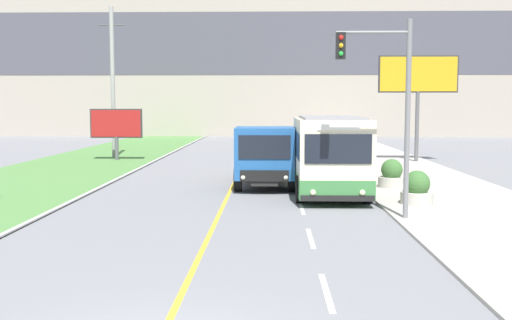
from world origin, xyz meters
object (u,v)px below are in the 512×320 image
Objects in this scene: utility_pole_far at (113,82)px; billboard_large at (418,79)px; car_distant at (305,143)px; billboard_small at (116,125)px; planter_round_second at (392,175)px; city_bus at (330,156)px; traffic_light_mast at (387,94)px; planter_round_near at (417,189)px; dump_truck at (265,157)px.

utility_pole_far is 19.68m from billboard_large.
car_distant is 14.10m from billboard_small.
planter_round_second is at bearing -108.24° from billboard_large.
city_bus is 5.46m from traffic_light_mast.
planter_round_near is at bearing 58.59° from traffic_light_mast.
planter_round_second is at bearing -42.95° from utility_pole_far.
planter_round_second is (2.83, 2.12, -0.97)m from city_bus.
car_distant is 3.61× the size of planter_round_second.
city_bus is at bearing 104.58° from traffic_light_mast.
city_bus reaches higher than dump_truck.
utility_pole_far reaches higher than planter_round_second.
planter_round_second reaches higher than planter_round_near.
billboard_large is (5.41, 18.51, 1.20)m from traffic_light_mast.
billboard_small is (-9.59, 12.43, 0.93)m from dump_truck.
planter_round_second is at bearing -82.36° from car_distant.
billboard_large is 5.53× the size of planter_round_near.
traffic_light_mast reaches higher than planter_round_near.
planter_round_near is at bearing -48.37° from billboard_small.
dump_truck is at bearing -128.76° from billboard_large.
billboard_large is 5.46× the size of planter_round_second.
city_bus is 19.08m from billboard_small.
dump_truck is at bearing 140.61° from planter_round_near.
utility_pole_far is 21.82m from planter_round_second.
utility_pole_far reaches higher than traffic_light_mast.
city_bus is at bearing -50.52° from billboard_small.
billboard_large reaches higher than planter_round_second.
utility_pole_far is at bearing 127.52° from city_bus.
car_distant is at bearing 19.37° from utility_pole_far.
dump_truck is 1.98× the size of billboard_small.
billboard_small reaches higher than car_distant.
billboard_small is at bearing 127.65° from dump_truck.
billboard_small is at bearing 124.43° from traffic_light_mast.
dump_truck is 1.07× the size of traffic_light_mast.
planter_round_near is (-3.79, -15.86, -4.49)m from billboard_large.
traffic_light_mast is 7.81m from planter_round_second.
dump_truck is at bearing 178.27° from planter_round_second.
car_distant reaches higher than planter_round_near.
traffic_light_mast is at bearing -102.93° from planter_round_second.
planter_round_second is (1.59, 6.91, -3.29)m from traffic_light_mast.
planter_round_near is at bearing -103.45° from billboard_large.
traffic_light_mast is 1.85× the size of billboard_small.
billboard_small is at bearing 176.96° from billboard_large.
billboard_small is (-18.78, 1.00, -2.82)m from billboard_large.
traffic_light_mast is 4.52m from planter_round_near.
car_distant is 0.70× the size of traffic_light_mast.
city_bus is 4.92× the size of planter_round_second.
car_distant is at bearing 27.89° from billboard_small.
planter_round_near is (5.39, -4.43, -0.74)m from dump_truck.
traffic_light_mast is at bearing -55.57° from billboard_small.
city_bus is 1.78× the size of billboard_small.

